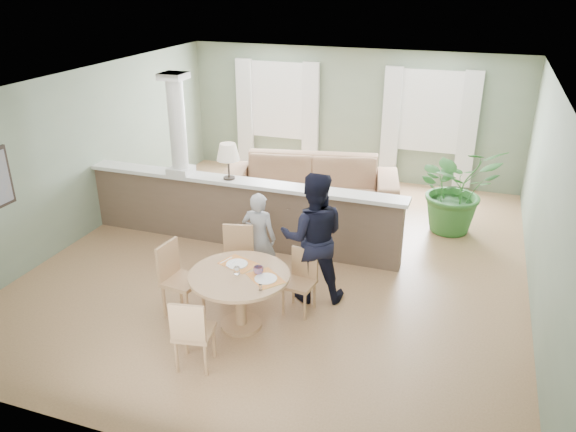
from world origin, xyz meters
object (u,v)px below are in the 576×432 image
at_px(chair_near, 192,331).
at_px(chair_side, 177,275).
at_px(sofa, 310,184).
at_px(chair_far_man, 301,278).
at_px(houseplant, 456,188).
at_px(chair_far_boy, 237,257).
at_px(man_person, 313,237).
at_px(dining_table, 240,285).
at_px(child_person, 259,238).

distance_m(chair_near, chair_side, 1.21).
distance_m(sofa, chair_side, 3.99).
relative_size(chair_far_man, chair_side, 0.86).
bearing_deg(houseplant, chair_side, -129.99).
bearing_deg(sofa, chair_far_man, -86.36).
xyz_separation_m(houseplant, chair_near, (-2.44, -4.75, -0.26)).
bearing_deg(chair_far_man, houseplant, 68.96).
bearing_deg(chair_far_boy, chair_side, -139.57).
relative_size(chair_far_man, chair_near, 0.93).
xyz_separation_m(sofa, man_person, (0.97, -3.03, 0.43)).
distance_m(dining_table, chair_far_boy, 0.84).
height_order(sofa, chair_side, chair_side).
xyz_separation_m(chair_far_man, man_person, (0.05, 0.34, 0.43)).
bearing_deg(houseplant, dining_table, -120.82).
distance_m(sofa, chair_far_boy, 3.23).
bearing_deg(houseplant, child_person, -132.80).
relative_size(sofa, child_person, 2.39).
height_order(dining_table, chair_near, chair_near).
height_order(chair_side, man_person, man_person).
bearing_deg(dining_table, houseplant, 59.18).
xyz_separation_m(houseplant, chair_side, (-3.17, -3.78, -0.22)).
distance_m(sofa, dining_table, 4.00).
bearing_deg(dining_table, chair_side, 178.11).
bearing_deg(chair_side, man_person, -52.15).
bearing_deg(man_person, chair_near, 50.14).
bearing_deg(child_person, man_person, 164.58).
xyz_separation_m(sofa, dining_table, (0.34, -3.98, 0.12)).
xyz_separation_m(houseplant, dining_table, (-2.27, -3.81, -0.17)).
distance_m(chair_far_man, chair_side, 1.59).
distance_m(dining_table, chair_far_man, 0.86).
bearing_deg(chair_side, chair_near, -136.33).
height_order(chair_far_boy, chair_side, chair_side).
bearing_deg(man_person, chair_side, 14.24).
bearing_deg(man_person, chair_far_boy, -5.51).
bearing_deg(sofa, child_person, -99.05).
relative_size(chair_near, child_person, 0.67).
height_order(dining_table, chair_far_boy, chair_far_boy).
height_order(chair_far_man, man_person, man_person).
bearing_deg(chair_far_man, chair_far_boy, 178.94).
xyz_separation_m(houseplant, man_person, (-1.64, -2.86, 0.14)).
bearing_deg(chair_far_boy, houseplant, 35.48).
xyz_separation_m(dining_table, chair_far_boy, (-0.38, 0.75, -0.06)).
bearing_deg(chair_side, houseplant, -33.18).
bearing_deg(chair_side, dining_table, -85.08).
height_order(houseplant, chair_far_man, houseplant).
height_order(sofa, houseplant, houseplant).
xyz_separation_m(dining_table, child_person, (-0.21, 1.13, 0.08)).
distance_m(dining_table, chair_side, 0.90).
distance_m(dining_table, chair_near, 0.96).
distance_m(chair_far_boy, chair_side, 0.89).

